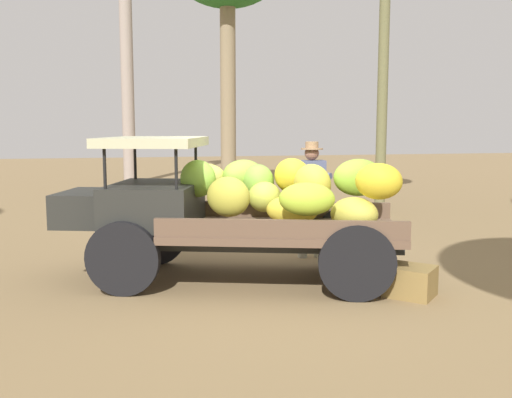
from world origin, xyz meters
The scene contains 4 objects.
ground_plane centered at (0.00, 0.00, 0.00)m, with size 60.00×60.00×0.00m, color olive.
truck centered at (0.73, -0.08, 0.99)m, with size 4.66×2.78×1.89m.
farmer centered at (-0.75, -1.12, 1.03)m, with size 0.53×0.46×1.80m.
wooden_crate centered at (-1.29, 1.13, 0.18)m, with size 0.55×0.49×0.37m, color olive.
Camera 1 is at (1.99, 7.38, 2.06)m, focal length 40.74 mm.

